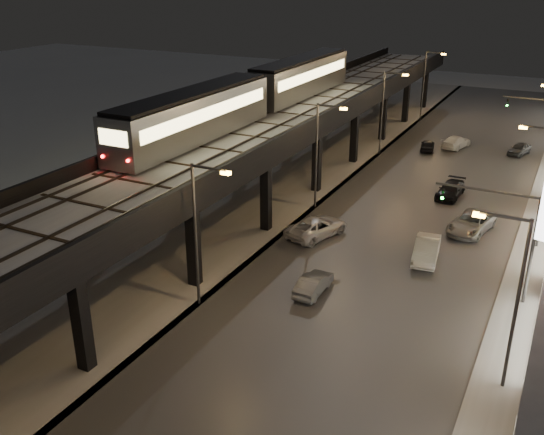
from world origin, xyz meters
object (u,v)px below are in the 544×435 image
at_px(car_mid_silver, 317,228).
at_px(car_mid_dark, 456,142).
at_px(car_far_white, 427,146).
at_px(car_onc_red, 519,149).
at_px(car_onc_white, 450,190).
at_px(subway_train, 256,93).
at_px(car_near_white, 313,285).
at_px(car_onc_dark, 471,224).
at_px(car_onc_silver, 426,250).

bearing_deg(car_mid_silver, car_mid_dark, -80.99).
height_order(car_mid_dark, car_far_white, car_mid_dark).
bearing_deg(car_onc_red, car_onc_white, -86.50).
xyz_separation_m(subway_train, car_far_white, (12.23, 17.68, -7.87)).
bearing_deg(car_near_white, car_onc_dark, -116.49).
relative_size(car_mid_silver, car_onc_silver, 1.15).
height_order(car_far_white, car_onc_white, car_onc_white).
height_order(car_far_white, car_onc_dark, car_onc_dark).
bearing_deg(car_onc_dark, car_onc_red, 98.83).
bearing_deg(subway_train, car_mid_dark, 53.79).
xyz_separation_m(car_mid_dark, car_onc_white, (2.77, -16.42, -0.02)).
xyz_separation_m(car_far_white, car_onc_silver, (6.50, -27.31, 0.14)).
xyz_separation_m(car_far_white, car_onc_red, (9.35, 3.02, 0.01)).
height_order(car_onc_white, car_onc_red, car_onc_white).
bearing_deg(car_onc_red, car_onc_dark, -75.46).
height_order(subway_train, car_far_white, subway_train).
distance_m(subway_train, car_mid_silver, 15.94).
distance_m(car_mid_dark, car_onc_white, 16.65).
height_order(subway_train, car_mid_silver, subway_train).
distance_m(car_mid_silver, car_far_white, 27.14).
distance_m(car_mid_silver, car_onc_silver, 8.45).
height_order(subway_train, car_mid_dark, subway_train).
height_order(car_mid_silver, car_onc_red, car_mid_silver).
bearing_deg(car_onc_dark, subway_train, -177.96).
relative_size(car_far_white, car_onc_silver, 0.79).
distance_m(car_far_white, car_onc_red, 9.82).
bearing_deg(car_onc_silver, car_onc_dark, 65.56).
bearing_deg(car_far_white, car_onc_white, 99.90).
bearing_deg(car_onc_dark, car_far_white, 122.95).
distance_m(subway_train, car_far_white, 22.89).
bearing_deg(car_onc_red, car_near_white, -85.15).
height_order(car_near_white, car_onc_silver, car_onc_silver).
distance_m(car_mid_silver, car_onc_red, 32.14).
bearing_deg(subway_train, car_onc_silver, -27.23).
relative_size(car_mid_dark, car_onc_white, 1.04).
bearing_deg(car_mid_dark, car_near_white, 101.67).
xyz_separation_m(car_far_white, car_onc_dark, (8.42, -20.94, 0.12)).
xyz_separation_m(car_near_white, car_onc_silver, (5.20, 7.90, 0.14)).
bearing_deg(car_onc_silver, car_near_white, -130.97).
relative_size(subway_train, car_far_white, 10.68).
distance_m(car_mid_silver, car_mid_dark, 30.01).
bearing_deg(car_onc_red, car_mid_dark, -159.62).
relative_size(car_far_white, car_onc_dark, 0.69).
distance_m(car_onc_dark, car_onc_red, 23.98).
height_order(car_far_white, car_onc_silver, car_onc_silver).
bearing_deg(car_mid_dark, car_far_white, 58.39).
relative_size(car_onc_white, car_onc_red, 1.24).
bearing_deg(car_onc_silver, car_onc_white, 87.11).
height_order(car_near_white, car_mid_dark, car_mid_dark).
bearing_deg(car_near_white, car_onc_white, -100.77).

